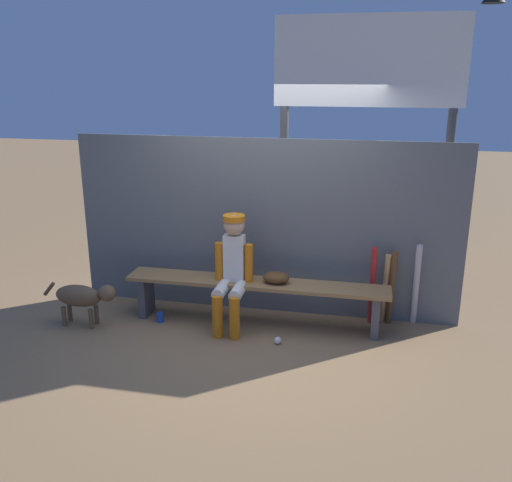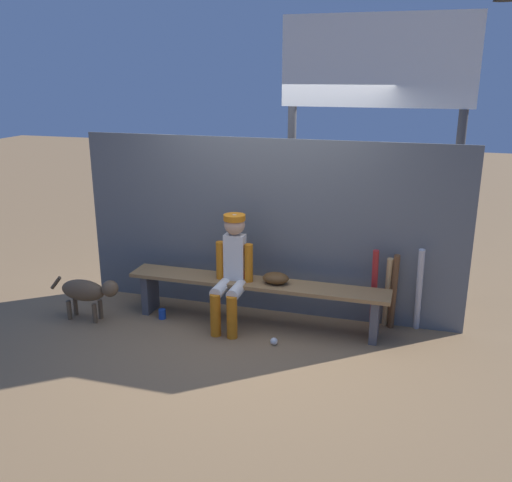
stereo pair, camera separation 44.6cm
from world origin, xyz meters
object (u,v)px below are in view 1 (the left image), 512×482
object	(u,v)px
bat_wood_tan	(385,289)
baseball	(278,341)
player_seated	(232,268)
scoreboard	(373,89)
bat_wood_dark	(392,288)
bat_aluminum_silver	(416,285)
dugout_bench	(256,290)
cup_on_ground	(160,317)
cup_on_bench	(247,275)
baseball_glove	(276,278)
bat_aluminum_red	(373,286)
dog	(83,296)

from	to	relation	value
bat_wood_tan	baseball	distance (m)	1.33
player_seated	scoreboard	distance (m)	2.57
bat_wood_dark	bat_aluminum_silver	size ratio (longest dim) A/B	0.90
dugout_bench	player_seated	size ratio (longest dim) A/B	2.32
bat_wood_tan	scoreboard	xyz separation A→B (m)	(-0.27, 0.86, 2.05)
cup_on_ground	cup_on_bench	world-z (taller)	cup_on_bench
baseball_glove	bat_aluminum_red	xyz separation A→B (m)	(1.00, 0.26, -0.11)
dog	dugout_bench	bearing A→B (deg)	12.95
bat_wood_dark	cup_on_bench	size ratio (longest dim) A/B	7.74
bat_wood_tan	cup_on_bench	bearing A→B (deg)	-168.12
dugout_bench	baseball	bearing A→B (deg)	-52.80
baseball	cup_on_ground	distance (m)	1.37
baseball_glove	bat_aluminum_silver	world-z (taller)	bat_aluminum_silver
cup_on_ground	bat_wood_dark	bearing A→B (deg)	10.47
bat_wood_tan	scoreboard	bearing A→B (deg)	107.23
bat_aluminum_silver	scoreboard	xyz separation A→B (m)	(-0.58, 0.86, 1.98)
bat_wood_tan	baseball	xyz separation A→B (m)	(-1.05, -0.73, -0.37)
baseball_glove	bat_wood_dark	world-z (taller)	bat_wood_dark
baseball_glove	bat_wood_tan	bearing A→B (deg)	15.55
bat_wood_tan	cup_on_ground	world-z (taller)	bat_wood_tan
bat_aluminum_red	dog	distance (m)	3.10
bat_aluminum_red	dog	xyz separation A→B (m)	(-3.02, -0.67, -0.11)
player_seated	baseball	size ratio (longest dim) A/B	16.44
baseball_glove	scoreboard	world-z (taller)	scoreboard
dugout_bench	bat_aluminum_silver	world-z (taller)	bat_aluminum_silver
player_seated	bat_aluminum_silver	xyz separation A→B (m)	(1.91, 0.43, -0.20)
player_seated	scoreboard	size ratio (longest dim) A/B	0.35
bat_wood_tan	cup_on_bench	xyz separation A→B (m)	(-1.46, -0.31, 0.15)
bat_aluminum_red	cup_on_bench	distance (m)	1.35
dugout_bench	bat_aluminum_red	bearing A→B (deg)	12.02
baseball	scoreboard	size ratio (longest dim) A/B	0.02
bat_wood_tan	bat_aluminum_silver	distance (m)	0.32
player_seated	bat_wood_tan	size ratio (longest dim) A/B	1.51
cup_on_ground	scoreboard	size ratio (longest dim) A/B	0.03
bat_wood_dark	baseball	bearing A→B (deg)	-147.89
bat_aluminum_red	baseball	distance (m)	1.20
bat_aluminum_red	bat_wood_dark	world-z (taller)	bat_aluminum_red
bat_wood_dark	dog	world-z (taller)	bat_wood_dark
dog	baseball_glove	bearing A→B (deg)	11.60
player_seated	bat_wood_dark	world-z (taller)	player_seated
bat_wood_dark	bat_aluminum_red	bearing A→B (deg)	-172.26
baseball	scoreboard	xyz separation A→B (m)	(0.78, 1.58, 2.42)
baseball_glove	cup_on_ground	size ratio (longest dim) A/B	2.55
baseball	bat_aluminum_red	bearing A→B (deg)	36.36
baseball_glove	bat_wood_tan	xyz separation A→B (m)	(1.14, 0.32, -0.15)
bat_wood_tan	scoreboard	distance (m)	2.24
bat_aluminum_silver	cup_on_ground	world-z (taller)	bat_aluminum_silver
bat_wood_tan	cup_on_bench	size ratio (longest dim) A/B	7.32
bat_wood_dark	dog	size ratio (longest dim) A/B	1.01
dugout_bench	player_seated	world-z (taller)	player_seated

